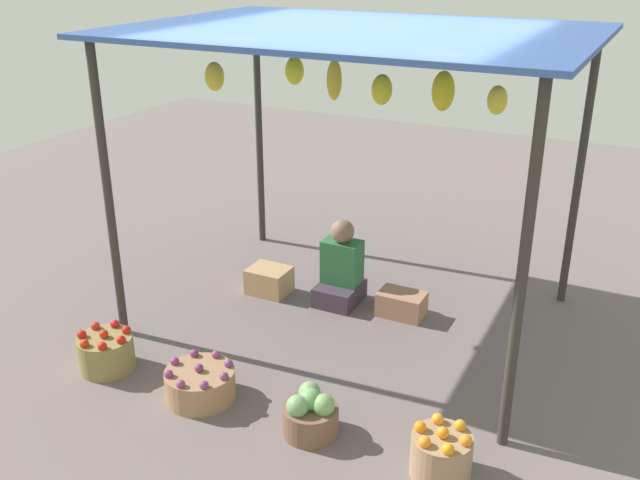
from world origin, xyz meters
name	(u,v)px	position (x,y,z in m)	size (l,w,h in m)	color
ground_plane	(352,315)	(0.00, 0.00, 0.00)	(14.00, 14.00, 0.00)	slate
market_stall_structure	(357,53)	(0.00, 0.00, 2.25)	(3.47, 2.55, 2.43)	#38332D
vendor_person	(341,271)	(-0.21, 0.21, 0.30)	(0.36, 0.44, 0.78)	#413142
basket_red_tomatoes	(106,352)	(-1.33, -1.60, 0.14)	(0.42, 0.42, 0.33)	olive
basket_purple_onions	(200,384)	(-0.47, -1.60, 0.12)	(0.50, 0.50, 0.28)	#A37754
basket_cabbages	(310,414)	(0.42, -1.60, 0.15)	(0.38, 0.38, 0.34)	brown
basket_oranges	(441,454)	(1.31, -1.60, 0.15)	(0.38, 0.38, 0.35)	#A4815E
wooden_crate_near_vendor	(269,280)	(-0.87, 0.06, 0.12)	(0.37, 0.30, 0.24)	tan
wooden_crate_stacked_rear	(402,304)	(0.38, 0.20, 0.11)	(0.40, 0.27, 0.21)	#A77559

